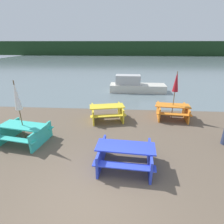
{
  "coord_description": "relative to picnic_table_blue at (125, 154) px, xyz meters",
  "views": [
    {
      "loc": [
        0.73,
        -3.05,
        3.72
      ],
      "look_at": [
        0.25,
        4.1,
        0.85
      ],
      "focal_mm": 28.0,
      "sensor_mm": 36.0,
      "label": 1
    }
  ],
  "objects": [
    {
      "name": "far_treeline",
      "position": [
        -0.84,
        50.12,
        1.53
      ],
      "size": [
        80.0,
        1.6,
        4.0
      ],
      "color": "#193319",
      "rests_on": "water"
    },
    {
      "name": "picnic_table_blue",
      "position": [
        0.0,
        0.0,
        0.0
      ],
      "size": [
        1.9,
        1.51,
        0.76
      ],
      "rotation": [
        0.0,
        0.0,
        -0.08
      ],
      "color": "blue",
      "rests_on": "ground_plane"
    },
    {
      "name": "picnic_table_yellow",
      "position": [
        -0.91,
        3.63,
        -0.01
      ],
      "size": [
        1.97,
        1.71,
        0.75
      ],
      "rotation": [
        0.0,
        0.0,
        0.21
      ],
      "color": "yellow",
      "rests_on": "ground_plane"
    },
    {
      "name": "picnic_table_orange",
      "position": [
        2.45,
        4.02,
        -0.02
      ],
      "size": [
        1.78,
        1.53,
        0.73
      ],
      "rotation": [
        0.0,
        0.0,
        -0.1
      ],
      "color": "orange",
      "rests_on": "ground_plane"
    },
    {
      "name": "ground_plane",
      "position": [
        -0.84,
        -1.54,
        -0.47
      ],
      "size": [
        60.0,
        60.0,
        0.0
      ],
      "primitive_type": "plane",
      "color": "brown"
    },
    {
      "name": "umbrella_crimson",
      "position": [
        2.45,
        4.02,
        1.45
      ],
      "size": [
        0.29,
        0.29,
        2.44
      ],
      "color": "brown",
      "rests_on": "ground_plane"
    },
    {
      "name": "picnic_table_teal",
      "position": [
        -3.98,
        1.26,
        -0.02
      ],
      "size": [
        2.0,
        1.66,
        0.73
      ],
      "rotation": [
        0.0,
        0.0,
        -0.16
      ],
      "color": "#33B7A8",
      "rests_on": "ground_plane"
    },
    {
      "name": "umbrella_white",
      "position": [
        -3.98,
        1.26,
        1.43
      ],
      "size": [
        0.25,
        0.25,
        2.48
      ],
      "color": "brown",
      "rests_on": "ground_plane"
    },
    {
      "name": "boat",
      "position": [
        0.81,
        9.26,
        0.01
      ],
      "size": [
        4.39,
        1.39,
        1.31
      ],
      "rotation": [
        0.0,
        0.0,
        -0.01
      ],
      "color": "beige",
      "rests_on": "water"
    },
    {
      "name": "water",
      "position": [
        -0.84,
        30.12,
        -0.47
      ],
      "size": [
        60.0,
        50.0,
        0.0
      ],
      "color": "slate",
      "rests_on": "ground_plane"
    }
  ]
}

